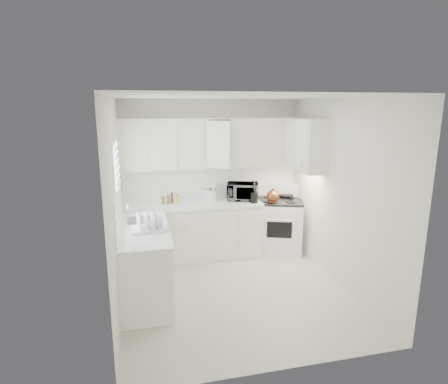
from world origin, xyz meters
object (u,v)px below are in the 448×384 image
object	(u,v)px
stove	(279,219)
rice_cooker	(210,194)
tea_kettle	(273,195)
utensil_crock	(254,191)
dish_rack	(149,221)
microwave	(243,190)

from	to	relation	value
stove	rice_cooker	distance (m)	1.28
tea_kettle	utensil_crock	world-z (taller)	utensil_crock
rice_cooker	dish_rack	world-z (taller)	dish_rack
tea_kettle	rice_cooker	bearing A→B (deg)	146.82
utensil_crock	tea_kettle	bearing A→B (deg)	4.12
dish_rack	rice_cooker	bearing A→B (deg)	42.74
microwave	dish_rack	distance (m)	2.02
microwave	utensil_crock	distance (m)	0.27
tea_kettle	dish_rack	world-z (taller)	dish_rack
rice_cooker	dish_rack	xyz separation A→B (m)	(-1.05, -1.30, 0.01)
microwave	dish_rack	size ratio (longest dim) A/B	1.16
stove	tea_kettle	size ratio (longest dim) A/B	4.61
stove	utensil_crock	size ratio (longest dim) A/B	3.00
stove	microwave	distance (m)	0.84
stove	tea_kettle	distance (m)	0.53
tea_kettle	dish_rack	distance (m)	2.30
microwave	tea_kettle	bearing A→B (deg)	-7.04
stove	utensil_crock	world-z (taller)	utensil_crock
tea_kettle	rice_cooker	xyz separation A→B (m)	(-1.00, 0.28, 0.00)
stove	microwave	size ratio (longest dim) A/B	2.30
utensil_crock	rice_cooker	bearing A→B (deg)	155.82
microwave	dish_rack	bearing A→B (deg)	-124.32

